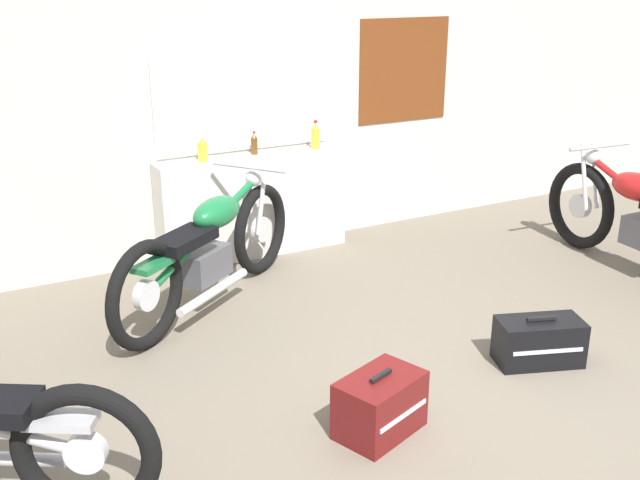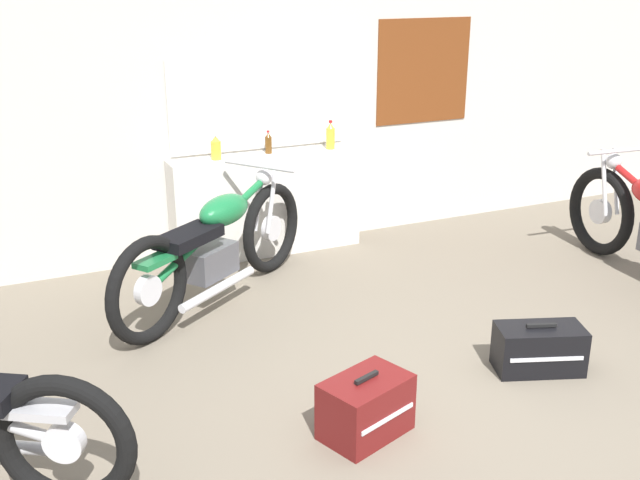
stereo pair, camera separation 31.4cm
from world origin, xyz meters
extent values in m
plane|color=#706656|center=(0.00, 0.00, 0.00)|extent=(24.00, 24.00, 0.00)
cube|color=beige|center=(0.00, 3.10, 1.40)|extent=(10.00, 0.06, 2.80)
cube|color=silver|center=(-0.11, 3.07, 1.28)|extent=(1.49, 0.01, 0.71)
cube|color=beige|center=(-0.11, 3.06, 1.28)|extent=(1.55, 0.01, 0.77)
cube|color=brown|center=(1.50, 3.07, 1.46)|extent=(0.96, 0.01, 0.93)
cube|color=silver|center=(-0.11, 2.92, 0.44)|extent=(1.65, 0.28, 0.88)
cylinder|color=gold|center=(-0.54, 2.91, 0.95)|extent=(0.08, 0.08, 0.15)
cone|color=gold|center=(-0.54, 2.91, 1.05)|extent=(0.07, 0.07, 0.04)
cylinder|color=silver|center=(-0.54, 2.91, 1.08)|extent=(0.03, 0.03, 0.02)
cylinder|color=#5B3814|center=(-0.08, 2.94, 0.95)|extent=(0.06, 0.06, 0.14)
cone|color=#5B3814|center=(-0.08, 2.94, 1.03)|extent=(0.05, 0.05, 0.04)
cylinder|color=red|center=(-0.08, 2.94, 1.06)|extent=(0.02, 0.02, 0.02)
cylinder|color=gold|center=(0.47, 2.88, 0.96)|extent=(0.07, 0.07, 0.18)
cone|color=gold|center=(0.47, 2.88, 1.08)|extent=(0.06, 0.06, 0.05)
cylinder|color=red|center=(0.47, 2.88, 1.11)|extent=(0.03, 0.03, 0.02)
torus|color=black|center=(-0.23, 2.51, 0.36)|extent=(0.65, 0.49, 0.73)
cylinder|color=silver|center=(-0.23, 2.51, 0.36)|extent=(0.20, 0.17, 0.21)
torus|color=black|center=(-1.41, 1.67, 0.36)|extent=(0.65, 0.49, 0.73)
cylinder|color=silver|center=(-1.41, 1.67, 0.36)|extent=(0.20, 0.17, 0.21)
cube|color=#4C4C51|center=(-0.88, 2.05, 0.35)|extent=(0.46, 0.41, 0.22)
cylinder|color=#196B38|center=(-0.88, 2.05, 0.57)|extent=(1.11, 0.81, 0.46)
ellipsoid|color=#196B38|center=(-0.73, 2.16, 0.68)|extent=(0.54, 0.48, 0.22)
cube|color=black|center=(-1.06, 1.92, 0.60)|extent=(0.54, 0.48, 0.08)
cube|color=#196B38|center=(-1.34, 1.72, 0.54)|extent=(0.32, 0.28, 0.04)
cylinder|color=silver|center=(-0.32, 2.52, 0.64)|extent=(0.16, 0.13, 0.54)
cylinder|color=silver|center=(-0.25, 2.42, 0.64)|extent=(0.16, 0.13, 0.54)
cylinder|color=silver|center=(-0.35, 2.43, 0.91)|extent=(0.40, 0.54, 0.03)
sphere|color=silver|center=(-0.30, 2.46, 0.81)|extent=(0.13, 0.13, 0.13)
cylinder|color=silver|center=(-0.88, 1.88, 0.20)|extent=(0.69, 0.51, 0.06)
torus|color=black|center=(2.48, 1.71, 0.38)|extent=(0.15, 0.76, 0.76)
cylinder|color=silver|center=(2.48, 1.71, 0.38)|extent=(0.08, 0.22, 0.21)
cylinder|color=silver|center=(2.42, 1.65, 0.66)|extent=(0.05, 0.17, 0.55)
cylinder|color=silver|center=(2.54, 1.64, 0.66)|extent=(0.05, 0.17, 0.55)
cylinder|color=silver|center=(2.47, 1.58, 0.94)|extent=(0.64, 0.08, 0.03)
sphere|color=silver|center=(2.48, 1.63, 0.84)|extent=(0.13, 0.13, 0.13)
torus|color=black|center=(-2.11, 0.20, 0.34)|extent=(0.62, 0.43, 0.67)
cylinder|color=silver|center=(-2.11, 0.20, 0.34)|extent=(0.19, 0.15, 0.19)
cube|color=#B2B2B7|center=(-2.18, 0.25, 0.50)|extent=(0.33, 0.28, 0.04)
cube|color=black|center=(0.66, 0.30, 0.14)|extent=(0.58, 0.43, 0.29)
cube|color=silver|center=(0.62, 0.17, 0.14)|extent=(0.42, 0.16, 0.02)
cube|color=black|center=(0.66, 0.30, 0.30)|extent=(0.18, 0.09, 0.02)
cube|color=maroon|center=(-0.62, 0.14, 0.16)|extent=(0.53, 0.44, 0.32)
cube|color=silver|center=(-0.57, -0.01, 0.16)|extent=(0.37, 0.14, 0.02)
cube|color=black|center=(-0.62, 0.14, 0.34)|extent=(0.16, 0.08, 0.02)
camera|label=1|loc=(-2.53, -2.71, 2.31)|focal=42.00mm
camera|label=2|loc=(-2.25, -2.85, 2.31)|focal=42.00mm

